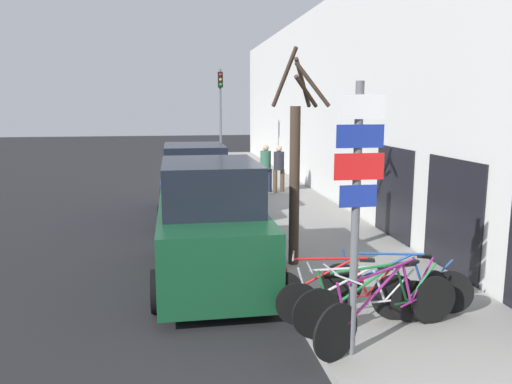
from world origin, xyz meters
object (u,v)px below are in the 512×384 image
Objects in this scene: bicycle_1 at (377,302)px; parked_car_1 at (195,184)px; bicycle_0 at (388,308)px; pedestrian_far at (279,165)px; bicycle_3 at (338,291)px; traffic_light at (221,108)px; street_tree at (296,167)px; bicycle_4 at (395,284)px; bicycle_2 at (355,299)px; signpost at (356,204)px; pedestrian_near at (266,165)px; parked_car_0 at (210,227)px.

parked_car_1 reaches higher than bicycle_1.
bicycle_0 is 11.16m from pedestrian_far.
bicycle_0 is at bearing -134.47° from bicycle_3.
street_tree is at bearing -88.99° from traffic_light.
parked_car_1 is at bearing 42.17° from bicycle_4.
bicycle_2 is 0.55× the size of street_tree.
bicycle_2 is at bearing -88.51° from traffic_light.
traffic_light is (1.46, 7.27, 2.08)m from parked_car_1.
signpost is 8.82m from parked_car_1.
bicycle_0 is 1.44× the size of pedestrian_far.
pedestrian_far is at bearing 80.11° from street_tree.
bicycle_3 is 1.32× the size of pedestrian_near.
pedestrian_far reaches higher than bicycle_1.
bicycle_2 is 0.50× the size of parked_car_1.
bicycle_4 is at bearing -45.90° from bicycle_1.
pedestrian_far is at bearing -70.49° from traffic_light.
bicycle_0 is at bearing -176.41° from bicycle_1.
parked_car_1 reaches higher than bicycle_4.
signpost is 0.75× the size of parked_car_0.
parked_car_0 is 12.81m from traffic_light.
street_tree reaches higher than bicycle_2.
bicycle_2 is at bearing -1.00° from bicycle_0.
street_tree reaches higher than parked_car_0.
pedestrian_near is 0.37× the size of traffic_light.
parked_car_1 reaches higher than pedestrian_far.
bicycle_1 is at bearing -53.92° from parked_car_0.
street_tree is (-0.00, 2.55, 1.47)m from bicycle_3.
parked_car_1 is at bearing -116.47° from pedestrian_near.
street_tree reaches higher than bicycle_1.
signpost is at bearing -80.42° from pedestrian_near.
parked_car_0 is at bearing 30.08° from bicycle_1.
bicycle_4 reaches higher than bicycle_2.
parked_car_0 is (-2.06, 3.01, 0.43)m from bicycle_0.
pedestrian_far is at bearing 82.34° from signpost.
bicycle_0 reaches higher than bicycle_4.
pedestrian_far is (3.00, 8.11, 0.09)m from parked_car_0.
pedestrian_far is at bearing -32.69° from bicycle_0.
street_tree reaches higher than bicycle_3.
bicycle_1 is 11.03m from pedestrian_near.
traffic_light reaches higher than bicycle_1.
parked_car_1 is (-0.04, 5.30, -0.05)m from parked_car_0.
bicycle_1 is 3.40m from street_tree.
pedestrian_near is (2.59, 2.93, 0.16)m from parked_car_1.
parked_car_1 reaches higher than bicycle_3.
bicycle_0 is (0.60, 0.33, -1.45)m from signpost.
signpost is 11.65m from pedestrian_near.
pedestrian_far is (0.98, 10.88, 0.54)m from bicycle_1.
parked_car_0 reaches higher than parked_car_1.
bicycle_1 is 3.46m from parked_car_0.
bicycle_4 is at bearing -70.46° from parked_car_1.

